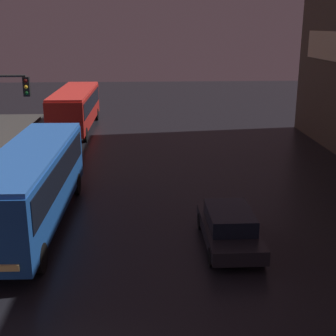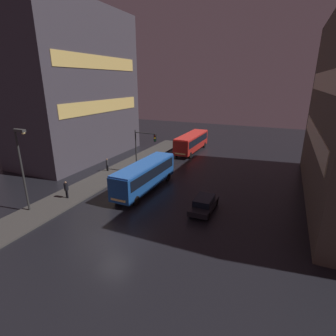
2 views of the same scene
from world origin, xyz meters
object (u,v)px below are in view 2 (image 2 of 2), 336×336
at_px(car_taxi, 204,204).
at_px(pedestrian_mid, 107,164).
at_px(bus_far, 192,141).
at_px(bus_near, 145,174).
at_px(pedestrian_near, 66,188).
at_px(traffic_light_main, 143,145).
at_px(street_lamp_sidewalk, 22,158).

distance_m(car_taxi, pedestrian_mid, 16.14).
bearing_deg(car_taxi, bus_far, -68.11).
relative_size(bus_near, pedestrian_near, 5.65).
distance_m(pedestrian_near, traffic_light_main, 11.02).
bearing_deg(bus_near, traffic_light_main, -57.97).
relative_size(car_taxi, pedestrian_mid, 2.59).
bearing_deg(street_lamp_sidewalk, car_taxi, 24.55).
bearing_deg(car_taxi, pedestrian_mid, -20.51).
height_order(bus_near, pedestrian_near, bus_near).
relative_size(bus_near, bus_far, 0.97).
bearing_deg(bus_near, car_taxi, 165.51).
bearing_deg(street_lamp_sidewalk, traffic_light_main, 71.51).
bearing_deg(bus_far, pedestrian_near, 77.27).
bearing_deg(traffic_light_main, car_taxi, -33.82).
xyz_separation_m(bus_far, street_lamp_sidewalk, (-6.59, -26.96, 3.34)).
xyz_separation_m(bus_far, traffic_light_main, (-2.03, -13.35, 2.00)).
relative_size(pedestrian_mid, street_lamp_sidewalk, 0.22).
bearing_deg(street_lamp_sidewalk, pedestrian_near, 72.85).
xyz_separation_m(pedestrian_near, street_lamp_sidewalk, (-1.08, -3.49, 3.98)).
relative_size(bus_far, pedestrian_mid, 6.25).
xyz_separation_m(pedestrian_mid, street_lamp_sidewalk, (0.34, -12.35, 4.12)).
bearing_deg(street_lamp_sidewalk, pedestrian_mid, 91.59).
height_order(pedestrian_near, traffic_light_main, traffic_light_main).
relative_size(pedestrian_near, pedestrian_mid, 1.07).
bearing_deg(pedestrian_near, bus_far, 64.52).
relative_size(bus_near, traffic_light_main, 1.79).
bearing_deg(pedestrian_near, bus_near, 28.23).
bearing_deg(traffic_light_main, pedestrian_mid, -165.58).
bearing_deg(car_taxi, bus_near, -16.06).
height_order(bus_near, pedestrian_mid, bus_near).
bearing_deg(bus_near, street_lamp_sidewalk, 51.64).
bearing_deg(bus_far, street_lamp_sidewalk, 76.75).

